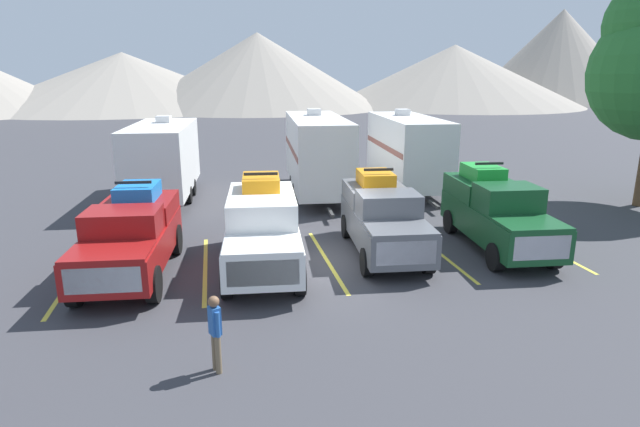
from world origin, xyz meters
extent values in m
plane|color=#38383D|center=(0.00, 0.00, 0.00)|extent=(240.00, 240.00, 0.00)
cube|color=maroon|center=(-5.63, -0.27, 0.92)|extent=(2.51, 5.52, 0.89)
cube|color=maroon|center=(-5.80, -2.19, 1.40)|extent=(2.08, 1.67, 0.08)
cube|color=maroon|center=(-5.67, -0.75, 1.72)|extent=(2.03, 1.56, 0.70)
cube|color=slate|center=(-5.72, -1.31, 1.75)|extent=(1.81, 0.36, 0.52)
cube|color=maroon|center=(-5.50, 1.17, 1.63)|extent=(2.21, 2.63, 0.53)
cube|color=silver|center=(-5.87, -2.91, 0.96)|extent=(1.73, 0.21, 0.63)
cylinder|color=black|center=(-4.86, -2.17, 0.47)|extent=(0.36, 0.96, 0.94)
cylinder|color=black|center=(-6.73, -2.00, 0.47)|extent=(0.36, 0.96, 0.94)
cylinder|color=black|center=(-4.54, 1.46, 0.47)|extent=(0.36, 0.96, 0.94)
cylinder|color=black|center=(-6.40, 1.62, 0.47)|extent=(0.36, 0.96, 0.94)
cube|color=blue|center=(-5.50, 1.17, 2.12)|extent=(1.26, 1.67, 0.45)
cylinder|color=black|center=(-5.09, 0.59, 2.11)|extent=(0.22, 0.45, 0.44)
cylinder|color=black|center=(-6.01, 0.67, 2.11)|extent=(0.22, 0.45, 0.44)
cylinder|color=black|center=(-5.00, 1.67, 2.11)|extent=(0.22, 0.45, 0.44)
cylinder|color=black|center=(-5.91, 1.75, 2.11)|extent=(0.22, 0.45, 0.44)
cube|color=black|center=(-5.54, 0.73, 2.49)|extent=(1.02, 0.17, 0.08)
cube|color=white|center=(-1.97, -0.42, 0.92)|extent=(2.52, 5.77, 0.91)
cube|color=white|center=(-2.15, -2.44, 1.42)|extent=(2.08, 1.74, 0.08)
cube|color=white|center=(-2.02, -0.93, 1.78)|extent=(2.03, 1.62, 0.80)
cube|color=slate|center=(-2.07, -1.51, 1.82)|extent=(1.80, 0.38, 0.59)
cube|color=white|center=(-1.84, 1.08, 1.70)|extent=(2.21, 2.75, 0.65)
cube|color=silver|center=(-2.22, -3.19, 0.96)|extent=(1.72, 0.21, 0.64)
cylinder|color=black|center=(-1.21, -2.41, 0.46)|extent=(0.36, 0.94, 0.92)
cylinder|color=black|center=(-3.07, -2.24, 0.46)|extent=(0.36, 0.94, 0.92)
cylinder|color=black|center=(-0.87, 1.39, 0.46)|extent=(0.36, 0.94, 0.92)
cylinder|color=black|center=(-2.73, 1.56, 0.46)|extent=(0.36, 0.94, 0.92)
cube|color=orange|center=(-1.84, 1.08, 2.25)|extent=(1.26, 1.74, 0.45)
cylinder|color=black|center=(-1.43, 0.48, 2.24)|extent=(0.22, 0.45, 0.44)
cylinder|color=black|center=(-2.34, 0.56, 2.24)|extent=(0.22, 0.45, 0.44)
cylinder|color=black|center=(-1.33, 1.61, 2.24)|extent=(0.22, 0.45, 0.44)
cylinder|color=black|center=(-2.24, 1.69, 2.24)|extent=(0.22, 0.45, 0.44)
cube|color=black|center=(-1.88, 0.62, 2.62)|extent=(1.02, 0.17, 0.08)
cube|color=#595B60|center=(1.88, 0.17, 0.88)|extent=(2.38, 5.39, 0.95)
cube|color=#595B60|center=(1.72, -1.70, 1.39)|extent=(1.97, 1.63, 0.08)
cube|color=#595B60|center=(1.84, -0.30, 1.71)|extent=(1.92, 1.52, 0.73)
cube|color=slate|center=(1.79, -0.84, 1.75)|extent=(1.70, 0.36, 0.54)
cube|color=#595B60|center=(2.01, 1.58, 1.63)|extent=(2.09, 2.57, 0.57)
cube|color=silver|center=(1.65, -2.41, 0.92)|extent=(1.63, 0.20, 0.66)
cylinder|color=black|center=(2.61, -1.68, 0.40)|extent=(0.35, 0.83, 0.81)
cylinder|color=black|center=(0.84, -1.52, 0.40)|extent=(0.35, 0.83, 0.81)
cylinder|color=black|center=(2.92, 1.87, 0.40)|extent=(0.35, 0.83, 0.81)
cylinder|color=black|center=(1.16, 2.03, 0.40)|extent=(0.35, 0.83, 0.81)
cube|color=orange|center=(2.01, 1.58, 2.14)|extent=(1.19, 1.63, 0.45)
cylinder|color=black|center=(2.39, 1.02, 2.14)|extent=(0.22, 0.45, 0.44)
cylinder|color=black|center=(1.53, 1.09, 2.14)|extent=(0.22, 0.45, 0.44)
cylinder|color=black|center=(2.49, 2.07, 2.14)|extent=(0.22, 0.45, 0.44)
cylinder|color=black|center=(1.62, 2.15, 2.14)|extent=(0.22, 0.45, 0.44)
cube|color=black|center=(1.97, 1.15, 2.52)|extent=(0.96, 0.16, 0.08)
cube|color=#144723|center=(5.63, -0.11, 0.90)|extent=(2.38, 5.64, 0.97)
cube|color=#144723|center=(5.46, -2.08, 1.43)|extent=(1.96, 1.69, 0.08)
cube|color=#144723|center=(5.59, -0.60, 1.79)|extent=(1.91, 1.58, 0.81)
cube|color=slate|center=(5.54, -1.17, 1.84)|extent=(1.69, 0.38, 0.60)
cube|color=#144723|center=(5.76, 1.37, 1.71)|extent=(2.08, 2.68, 0.64)
cube|color=silver|center=(5.39, -2.81, 0.95)|extent=(1.62, 0.20, 0.68)
cylinder|color=black|center=(6.34, -2.04, 0.41)|extent=(0.35, 0.85, 0.83)
cylinder|color=black|center=(4.59, -1.89, 0.41)|extent=(0.35, 0.85, 0.83)
cylinder|color=black|center=(6.67, 1.67, 0.41)|extent=(0.35, 0.85, 0.83)
cylinder|color=black|center=(4.93, 1.83, 0.41)|extent=(0.35, 0.85, 0.83)
cube|color=green|center=(5.76, 1.37, 2.25)|extent=(1.19, 1.70, 0.45)
cylinder|color=black|center=(6.14, 0.78, 2.25)|extent=(0.22, 0.45, 0.44)
cylinder|color=black|center=(5.29, 0.85, 2.25)|extent=(0.22, 0.45, 0.44)
cylinder|color=black|center=(6.24, 1.88, 2.25)|extent=(0.22, 0.45, 0.44)
cylinder|color=black|center=(5.39, 1.96, 2.25)|extent=(0.22, 0.45, 0.44)
cube|color=black|center=(5.72, 0.92, 2.63)|extent=(0.96, 0.16, 0.08)
cube|color=gold|center=(-7.29, -0.03, 0.00)|extent=(0.12, 5.50, 0.01)
cube|color=gold|center=(-3.64, -0.03, 0.00)|extent=(0.12, 5.50, 0.01)
cube|color=gold|center=(0.00, -0.03, 0.00)|extent=(0.12, 5.50, 0.01)
cube|color=gold|center=(3.64, -0.03, 0.00)|extent=(0.12, 5.50, 0.01)
cube|color=gold|center=(7.29, -0.03, 0.00)|extent=(0.12, 5.50, 0.01)
cube|color=white|center=(-5.45, 8.99, 1.94)|extent=(2.95, 6.84, 2.82)
cube|color=#4C6B99|center=(-6.68, 9.09, 2.08)|extent=(0.51, 6.39, 0.24)
cube|color=silver|center=(-5.37, 9.99, 3.50)|extent=(0.65, 0.74, 0.30)
cube|color=#333333|center=(-5.75, 5.07, 0.32)|extent=(0.21, 1.21, 0.12)
cylinder|color=black|center=(-4.39, 8.11, 0.38)|extent=(0.28, 0.77, 0.76)
cylinder|color=black|center=(-6.63, 8.28, 0.38)|extent=(0.28, 0.77, 0.76)
cylinder|color=black|center=(-4.26, 9.70, 0.38)|extent=(0.28, 0.77, 0.76)
cylinder|color=black|center=(-6.51, 9.88, 0.38)|extent=(0.28, 0.77, 0.76)
cube|color=white|center=(1.42, 8.67, 2.06)|extent=(2.94, 7.90, 3.05)
cube|color=brown|center=(0.24, 8.76, 2.21)|extent=(0.59, 7.42, 0.24)
cube|color=silver|center=(1.51, 9.83, 3.73)|extent=(0.65, 0.74, 0.30)
cube|color=#333333|center=(1.07, 4.21, 0.32)|extent=(0.21, 1.21, 0.12)
cylinder|color=black|center=(2.43, 7.66, 0.38)|extent=(0.28, 0.77, 0.76)
cylinder|color=black|center=(0.27, 7.83, 0.38)|extent=(0.28, 0.77, 0.76)
cylinder|color=black|center=(2.57, 9.52, 0.38)|extent=(0.28, 0.77, 0.76)
cylinder|color=black|center=(0.41, 9.68, 0.38)|extent=(0.28, 0.77, 0.76)
cube|color=white|center=(5.82, 8.77, 2.02)|extent=(2.88, 7.27, 2.97)
cube|color=brown|center=(4.64, 8.86, 2.16)|extent=(0.55, 6.81, 0.24)
cube|color=silver|center=(5.90, 9.83, 3.65)|extent=(0.65, 0.74, 0.30)
cube|color=#333333|center=(5.50, 4.63, 0.32)|extent=(0.21, 1.21, 0.12)
cylinder|color=black|center=(6.83, 7.83, 0.38)|extent=(0.28, 0.77, 0.76)
cylinder|color=black|center=(4.68, 8.00, 0.38)|extent=(0.28, 0.77, 0.76)
cylinder|color=black|center=(6.96, 9.54, 0.38)|extent=(0.28, 0.77, 0.76)
cylinder|color=black|center=(4.81, 9.70, 0.38)|extent=(0.28, 0.77, 0.76)
cylinder|color=#726047|center=(-3.40, -5.61, 0.39)|extent=(0.12, 0.12, 0.79)
cylinder|color=#726047|center=(-3.33, -5.76, 0.39)|extent=(0.12, 0.12, 0.79)
cube|color=#2659A5|center=(-3.36, -5.68, 1.07)|extent=(0.26, 0.28, 0.56)
sphere|color=brown|center=(-3.36, -5.68, 1.45)|extent=(0.21, 0.21, 0.21)
cylinder|color=#2659A5|center=(-3.41, -5.57, 1.04)|extent=(0.09, 0.09, 0.50)
cylinder|color=#2659A5|center=(-3.31, -5.80, 1.04)|extent=(0.09, 0.09, 0.50)
cone|color=gray|center=(-16.37, 73.63, 4.20)|extent=(43.63, 43.63, 8.40)
cone|color=gray|center=(4.15, 70.35, 5.67)|extent=(39.17, 39.17, 11.35)
cone|color=gray|center=(36.60, 69.44, 4.90)|extent=(41.42, 41.42, 9.80)
cone|color=gray|center=(59.61, 74.76, 8.19)|extent=(31.59, 31.59, 16.38)
camera|label=1|loc=(-3.21, -14.88, 5.59)|focal=29.53mm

